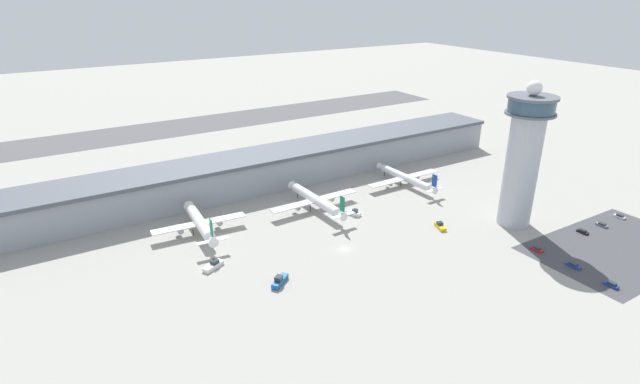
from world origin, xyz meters
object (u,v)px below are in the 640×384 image
(service_truck_fuel, at_px, (280,281))
(car_white_wagon, at_px, (620,216))
(airplane_gate_bravo, at_px, (316,200))
(airplane_gate_charlie, at_px, (405,178))
(control_tower, at_px, (523,156))
(airplane_gate_alpha, at_px, (200,223))
(car_blue_compact, at_px, (611,285))
(service_truck_baggage, at_px, (354,213))
(car_navy_sedan, at_px, (573,265))
(service_truck_water, at_px, (440,226))
(service_truck_catering, at_px, (214,265))
(car_yellow_taxi, at_px, (583,232))
(car_silver_sedan, at_px, (537,249))
(car_black_suv, at_px, (602,225))

(service_truck_fuel, relative_size, car_white_wagon, 1.75)
(airplane_gate_bravo, xyz_separation_m, airplane_gate_charlie, (49.94, 2.16, -0.85))
(control_tower, distance_m, airplane_gate_alpha, 123.14)
(airplane_gate_bravo, distance_m, car_blue_compact, 108.54)
(service_truck_baggage, relative_size, car_navy_sedan, 1.30)
(service_truck_fuel, relative_size, service_truck_water, 1.14)
(service_truck_catering, height_order, service_truck_fuel, service_truck_fuel)
(airplane_gate_charlie, height_order, car_white_wagon, airplane_gate_charlie)
(service_truck_baggage, bearing_deg, control_tower, -38.21)
(airplane_gate_bravo, xyz_separation_m, car_yellow_taxi, (75.17, -70.52, -3.97))
(airplane_gate_alpha, height_order, car_navy_sedan, airplane_gate_alpha)
(car_navy_sedan, bearing_deg, car_white_wagon, 14.62)
(airplane_gate_alpha, relative_size, car_white_wagon, 8.08)
(car_silver_sedan, distance_m, car_yellow_taxi, 26.39)
(car_black_suv, bearing_deg, car_navy_sedan, -161.43)
(service_truck_baggage, bearing_deg, service_truck_fuel, -149.02)
(control_tower, relative_size, airplane_gate_alpha, 1.56)
(airplane_gate_charlie, height_order, service_truck_catering, airplane_gate_charlie)
(car_navy_sedan, bearing_deg, airplane_gate_alpha, 138.02)
(service_truck_water, xyz_separation_m, car_yellow_taxi, (43.03, -31.11, -0.26))
(service_truck_water, bearing_deg, control_tower, -22.66)
(service_truck_fuel, bearing_deg, service_truck_baggage, 30.98)
(car_silver_sedan, height_order, car_white_wagon, car_silver_sedan)
(airplane_gate_bravo, bearing_deg, service_truck_fuel, -132.54)
(car_silver_sedan, bearing_deg, airplane_gate_charlie, 89.08)
(service_truck_water, xyz_separation_m, car_white_wagon, (68.31, -30.88, -0.28))
(airplane_gate_alpha, bearing_deg, car_white_wagon, -26.61)
(service_truck_water, bearing_deg, service_truck_baggage, 128.38)
(airplane_gate_alpha, height_order, car_blue_compact, airplane_gate_alpha)
(control_tower, distance_m, car_silver_sedan, 35.15)
(airplane_gate_alpha, xyz_separation_m, service_truck_catering, (-4.59, -25.72, -3.72))
(control_tower, distance_m, car_black_suv, 43.50)
(car_silver_sedan, relative_size, car_navy_sedan, 0.90)
(service_truck_catering, relative_size, service_truck_water, 1.20)
(control_tower, xyz_separation_m, service_truck_water, (-27.60, 11.52, -27.08))
(airplane_gate_bravo, distance_m, car_yellow_taxi, 103.15)
(airplane_gate_bravo, height_order, car_white_wagon, airplane_gate_bravo)
(car_blue_compact, distance_m, car_yellow_taxi, 37.21)
(car_blue_compact, distance_m, car_navy_sedan, 13.25)
(service_truck_water, xyz_separation_m, car_black_suv, (54.79, -31.60, -0.30))
(service_truck_baggage, xyz_separation_m, car_blue_compact, (38.17, -84.52, -0.33))
(control_tower, distance_m, car_navy_sedan, 43.81)
(airplane_gate_alpha, height_order, service_truck_catering, airplane_gate_alpha)
(car_black_suv, xyz_separation_m, car_silver_sedan, (-38.15, 0.88, 0.05))
(control_tower, bearing_deg, car_yellow_taxi, -51.77)
(airplane_gate_bravo, height_order, car_black_suv, airplane_gate_bravo)
(service_truck_baggage, relative_size, car_black_suv, 1.42)
(car_black_suv, height_order, car_silver_sedan, car_silver_sedan)
(service_truck_fuel, height_order, service_truck_baggage, service_truck_fuel)
(airplane_gate_bravo, bearing_deg, car_black_suv, -39.25)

